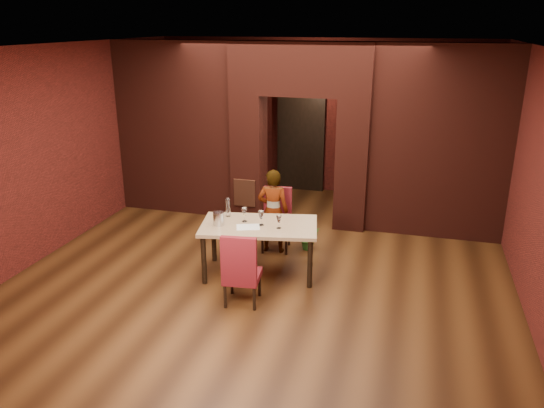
{
  "coord_description": "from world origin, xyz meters",
  "views": [
    {
      "loc": [
        1.97,
        -7.01,
        3.52
      ],
      "look_at": [
        0.04,
        0.0,
        1.0
      ],
      "focal_mm": 35.0,
      "sensor_mm": 36.0,
      "label": 1
    }
  ],
  "objects_px": {
    "chair_near": "(242,267)",
    "person_seated": "(273,211)",
    "chair_far": "(276,220)",
    "wine_glass_b": "(261,218)",
    "potted_plant": "(308,238)",
    "water_bottle": "(228,207)",
    "wine_glass_a": "(244,215)",
    "wine_glass_c": "(279,222)",
    "dining_table": "(259,249)",
    "wine_bucket": "(219,219)"
  },
  "relations": [
    {
      "from": "water_bottle",
      "to": "potted_plant",
      "type": "xyz_separation_m",
      "value": [
        1.05,
        0.85,
        -0.73
      ]
    },
    {
      "from": "dining_table",
      "to": "wine_glass_a",
      "type": "bearing_deg",
      "value": 156.51
    },
    {
      "from": "person_seated",
      "to": "potted_plant",
      "type": "distance_m",
      "value": 0.76
    },
    {
      "from": "chair_near",
      "to": "wine_glass_a",
      "type": "relative_size",
      "value": 4.79
    },
    {
      "from": "chair_far",
      "to": "chair_near",
      "type": "xyz_separation_m",
      "value": [
        0.02,
        -1.76,
        0.0
      ]
    },
    {
      "from": "chair_far",
      "to": "water_bottle",
      "type": "height_order",
      "value": "water_bottle"
    },
    {
      "from": "wine_glass_a",
      "to": "wine_glass_c",
      "type": "relative_size",
      "value": 1.1
    },
    {
      "from": "chair_near",
      "to": "wine_glass_a",
      "type": "distance_m",
      "value": 1.02
    },
    {
      "from": "dining_table",
      "to": "wine_glass_c",
      "type": "distance_m",
      "value": 0.58
    },
    {
      "from": "chair_near",
      "to": "wine_bucket",
      "type": "distance_m",
      "value": 0.97
    },
    {
      "from": "chair_far",
      "to": "wine_glass_b",
      "type": "distance_m",
      "value": 1.0
    },
    {
      "from": "person_seated",
      "to": "wine_glass_c",
      "type": "distance_m",
      "value": 0.97
    },
    {
      "from": "chair_near",
      "to": "water_bottle",
      "type": "relative_size",
      "value": 3.45
    },
    {
      "from": "wine_glass_a",
      "to": "dining_table",
      "type": "bearing_deg",
      "value": -12.61
    },
    {
      "from": "dining_table",
      "to": "wine_glass_b",
      "type": "distance_m",
      "value": 0.49
    },
    {
      "from": "chair_far",
      "to": "wine_glass_a",
      "type": "distance_m",
      "value": 0.96
    },
    {
      "from": "chair_far",
      "to": "wine_glass_b",
      "type": "bearing_deg",
      "value": -95.02
    },
    {
      "from": "wine_glass_b",
      "to": "potted_plant",
      "type": "height_order",
      "value": "wine_glass_b"
    },
    {
      "from": "chair_near",
      "to": "wine_glass_a",
      "type": "xyz_separation_m",
      "value": [
        -0.27,
        0.92,
        0.37
      ]
    },
    {
      "from": "dining_table",
      "to": "person_seated",
      "type": "height_order",
      "value": "person_seated"
    },
    {
      "from": "person_seated",
      "to": "wine_glass_a",
      "type": "relative_size",
      "value": 6.51
    },
    {
      "from": "wine_glass_a",
      "to": "chair_near",
      "type": "bearing_deg",
      "value": -73.85
    },
    {
      "from": "dining_table",
      "to": "chair_near",
      "type": "height_order",
      "value": "chair_near"
    },
    {
      "from": "chair_near",
      "to": "wine_glass_c",
      "type": "xyz_separation_m",
      "value": [
        0.28,
        0.79,
        0.36
      ]
    },
    {
      "from": "wine_glass_a",
      "to": "wine_glass_b",
      "type": "xyz_separation_m",
      "value": [
        0.27,
        -0.07,
        0.0
      ]
    },
    {
      "from": "chair_far",
      "to": "wine_glass_a",
      "type": "relative_size",
      "value": 4.78
    },
    {
      "from": "dining_table",
      "to": "chair_far",
      "type": "bearing_deg",
      "value": 78.41
    },
    {
      "from": "wine_glass_c",
      "to": "water_bottle",
      "type": "xyz_separation_m",
      "value": [
        -0.85,
        0.27,
        0.05
      ]
    },
    {
      "from": "dining_table",
      "to": "wine_glass_a",
      "type": "height_order",
      "value": "wine_glass_a"
    },
    {
      "from": "wine_glass_a",
      "to": "water_bottle",
      "type": "bearing_deg",
      "value": 153.86
    },
    {
      "from": "chair_far",
      "to": "wine_bucket",
      "type": "height_order",
      "value": "chair_far"
    },
    {
      "from": "potted_plant",
      "to": "person_seated",
      "type": "bearing_deg",
      "value": -157.55
    },
    {
      "from": "potted_plant",
      "to": "chair_near",
      "type": "bearing_deg",
      "value": -104.18
    },
    {
      "from": "wine_glass_a",
      "to": "potted_plant",
      "type": "bearing_deg",
      "value": 53.1
    },
    {
      "from": "chair_far",
      "to": "wine_glass_c",
      "type": "height_order",
      "value": "chair_far"
    },
    {
      "from": "wine_glass_c",
      "to": "potted_plant",
      "type": "height_order",
      "value": "wine_glass_c"
    },
    {
      "from": "wine_glass_a",
      "to": "wine_bucket",
      "type": "bearing_deg",
      "value": -143.88
    },
    {
      "from": "wine_glass_a",
      "to": "wine_glass_b",
      "type": "height_order",
      "value": "wine_glass_b"
    },
    {
      "from": "wine_glass_b",
      "to": "wine_bucket",
      "type": "bearing_deg",
      "value": -165.39
    },
    {
      "from": "dining_table",
      "to": "water_bottle",
      "type": "distance_m",
      "value": 0.78
    },
    {
      "from": "wine_glass_b",
      "to": "wine_bucket",
      "type": "distance_m",
      "value": 0.6
    },
    {
      "from": "chair_near",
      "to": "wine_glass_a",
      "type": "height_order",
      "value": "chair_near"
    },
    {
      "from": "wine_glass_b",
      "to": "wine_glass_c",
      "type": "relative_size",
      "value": 1.12
    },
    {
      "from": "wine_glass_b",
      "to": "wine_glass_c",
      "type": "height_order",
      "value": "wine_glass_b"
    },
    {
      "from": "chair_far",
      "to": "person_seated",
      "type": "relative_size",
      "value": 0.74
    },
    {
      "from": "chair_near",
      "to": "potted_plant",
      "type": "distance_m",
      "value": 2.0
    },
    {
      "from": "chair_near",
      "to": "person_seated",
      "type": "xyz_separation_m",
      "value": [
        -0.05,
        1.69,
        0.18
      ]
    },
    {
      "from": "chair_near",
      "to": "wine_glass_c",
      "type": "relative_size",
      "value": 5.28
    },
    {
      "from": "wine_bucket",
      "to": "potted_plant",
      "type": "height_order",
      "value": "wine_bucket"
    },
    {
      "from": "water_bottle",
      "to": "chair_far",
      "type": "bearing_deg",
      "value": 51.81
    }
  ]
}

